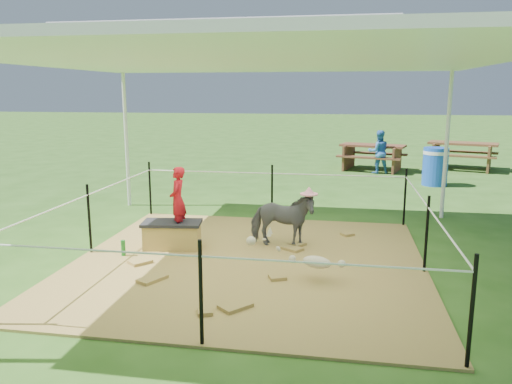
% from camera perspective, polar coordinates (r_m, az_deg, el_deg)
% --- Properties ---
extents(ground, '(90.00, 90.00, 0.00)m').
position_cam_1_polar(ground, '(6.72, -0.88, -8.13)').
color(ground, '#2D5919').
rests_on(ground, ground).
extents(hay_patch, '(4.60, 4.60, 0.03)m').
position_cam_1_polar(hay_patch, '(6.71, -0.88, -8.01)').
color(hay_patch, brown).
rests_on(hay_patch, ground).
extents(canopy_tent, '(6.30, 6.30, 2.90)m').
position_cam_1_polar(canopy_tent, '(6.35, -0.96, 15.43)').
color(canopy_tent, silver).
rests_on(canopy_tent, ground).
extents(rope_fence, '(4.54, 4.54, 1.00)m').
position_cam_1_polar(rope_fence, '(6.53, -0.90, -2.81)').
color(rope_fence, black).
rests_on(rope_fence, ground).
extents(straw_bale, '(0.83, 0.49, 0.35)m').
position_cam_1_polar(straw_bale, '(7.31, -9.55, -4.99)').
color(straw_bale, '#AE7D3F').
rests_on(straw_bale, hay_patch).
extents(dark_cloth, '(0.88, 0.54, 0.04)m').
position_cam_1_polar(dark_cloth, '(7.26, -9.60, -3.51)').
color(dark_cloth, black).
rests_on(dark_cloth, straw_bale).
extents(woman, '(0.27, 0.37, 0.94)m').
position_cam_1_polar(woman, '(7.12, -8.96, -0.09)').
color(woman, red).
rests_on(woman, straw_bale).
extents(green_bottle, '(0.07, 0.07, 0.22)m').
position_cam_1_polar(green_bottle, '(7.13, -14.93, -6.19)').
color(green_bottle, '#1B7D25').
rests_on(green_bottle, hay_patch).
extents(pony, '(0.96, 0.46, 0.80)m').
position_cam_1_polar(pony, '(7.21, 2.98, -3.19)').
color(pony, '#4B4B50').
rests_on(pony, hay_patch).
extents(pink_hat, '(0.25, 0.25, 0.12)m').
position_cam_1_polar(pink_hat, '(7.11, 3.02, 0.39)').
color(pink_hat, pink).
rests_on(pink_hat, pony).
extents(foal, '(1.06, 0.81, 0.52)m').
position_cam_1_polar(foal, '(6.01, 6.97, -7.68)').
color(foal, beige).
rests_on(foal, hay_patch).
extents(trash_barrel, '(0.69, 0.69, 0.92)m').
position_cam_1_polar(trash_barrel, '(12.86, 19.79, 2.75)').
color(trash_barrel, blue).
rests_on(trash_barrel, ground).
extents(picnic_table_near, '(2.07, 1.73, 0.75)m').
position_cam_1_polar(picnic_table_near, '(14.86, 13.15, 3.88)').
color(picnic_table_near, '#552F1D').
rests_on(picnic_table_near, ground).
extents(picnic_table_far, '(2.21, 1.87, 0.79)m').
position_cam_1_polar(picnic_table_far, '(15.88, 22.48, 3.85)').
color(picnic_table_far, '#54341C').
rests_on(picnic_table_far, ground).
extents(distant_person, '(0.66, 0.55, 1.20)m').
position_cam_1_polar(distant_person, '(14.30, 13.84, 4.48)').
color(distant_person, '#3676CB').
rests_on(distant_person, ground).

